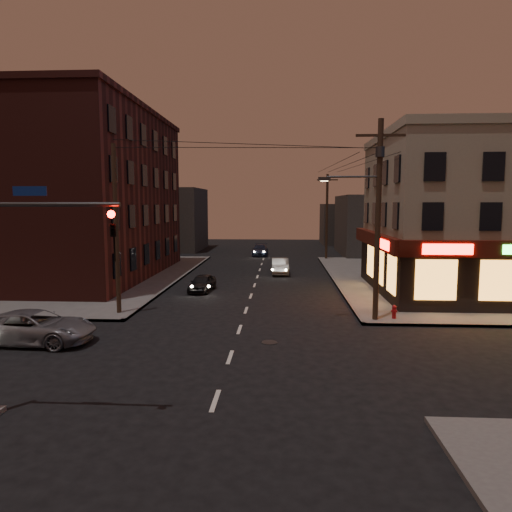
# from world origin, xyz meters

# --- Properties ---
(ground) EXTENTS (120.00, 120.00, 0.00)m
(ground) POSITION_xyz_m (0.00, 0.00, 0.00)
(ground) COLOR black
(ground) RESTS_ON ground
(sidewalk_ne) EXTENTS (24.00, 28.00, 0.15)m
(sidewalk_ne) POSITION_xyz_m (18.00, 19.00, 0.07)
(sidewalk_ne) COLOR #514F4C
(sidewalk_ne) RESTS_ON ground
(sidewalk_nw) EXTENTS (24.00, 28.00, 0.15)m
(sidewalk_nw) POSITION_xyz_m (-18.00, 19.00, 0.07)
(sidewalk_nw) COLOR #514F4C
(sidewalk_nw) RESTS_ON ground
(pizza_building) EXTENTS (15.85, 12.85, 10.50)m
(pizza_building) POSITION_xyz_m (15.93, 13.43, 5.35)
(pizza_building) COLOR gray
(pizza_building) RESTS_ON sidewalk_ne
(brick_apartment) EXTENTS (12.00, 20.00, 13.00)m
(brick_apartment) POSITION_xyz_m (-14.50, 19.00, 6.65)
(brick_apartment) COLOR #4B1C18
(brick_apartment) RESTS_ON sidewalk_nw
(bg_building_ne_a) EXTENTS (10.00, 12.00, 7.00)m
(bg_building_ne_a) POSITION_xyz_m (14.00, 38.00, 3.50)
(bg_building_ne_a) COLOR #3F3D3A
(bg_building_ne_a) RESTS_ON ground
(bg_building_nw) EXTENTS (9.00, 10.00, 8.00)m
(bg_building_nw) POSITION_xyz_m (-13.00, 42.00, 4.00)
(bg_building_nw) COLOR #3F3D3A
(bg_building_nw) RESTS_ON ground
(bg_building_ne_b) EXTENTS (8.00, 8.00, 6.00)m
(bg_building_ne_b) POSITION_xyz_m (12.00, 52.00, 3.00)
(bg_building_ne_b) COLOR #3F3D3A
(bg_building_ne_b) RESTS_ON ground
(utility_pole_main) EXTENTS (4.20, 0.44, 10.00)m
(utility_pole_main) POSITION_xyz_m (6.68, 5.80, 5.76)
(utility_pole_main) COLOR #382619
(utility_pole_main) RESTS_ON sidewalk_ne
(utility_pole_far) EXTENTS (0.26, 0.26, 9.00)m
(utility_pole_far) POSITION_xyz_m (6.80, 32.00, 4.65)
(utility_pole_far) COLOR #382619
(utility_pole_far) RESTS_ON sidewalk_ne
(utility_pole_west) EXTENTS (0.24, 0.24, 9.00)m
(utility_pole_west) POSITION_xyz_m (-6.80, 6.50, 4.65)
(utility_pole_west) COLOR #382619
(utility_pole_west) RESTS_ON sidewalk_nw
(suv_cross) EXTENTS (5.19, 2.54, 1.42)m
(suv_cross) POSITION_xyz_m (-8.64, 1.36, 0.71)
(suv_cross) COLOR gray
(suv_cross) RESTS_ON ground
(sedan_near) EXTENTS (1.72, 3.56, 1.17)m
(sedan_near) POSITION_xyz_m (-3.47, 13.46, 0.59)
(sedan_near) COLOR black
(sedan_near) RESTS_ON ground
(sedan_mid) EXTENTS (1.55, 4.11, 1.34)m
(sedan_mid) POSITION_xyz_m (1.87, 21.68, 0.67)
(sedan_mid) COLOR slate
(sedan_mid) RESTS_ON ground
(sedan_far) EXTENTS (1.79, 4.39, 1.27)m
(sedan_far) POSITION_xyz_m (-0.54, 35.73, 0.64)
(sedan_far) COLOR #1A2135
(sedan_far) RESTS_ON ground
(fire_hydrant) EXTENTS (0.32, 0.32, 0.70)m
(fire_hydrant) POSITION_xyz_m (7.80, 6.00, 0.53)
(fire_hydrant) COLOR maroon
(fire_hydrant) RESTS_ON sidewalk_ne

